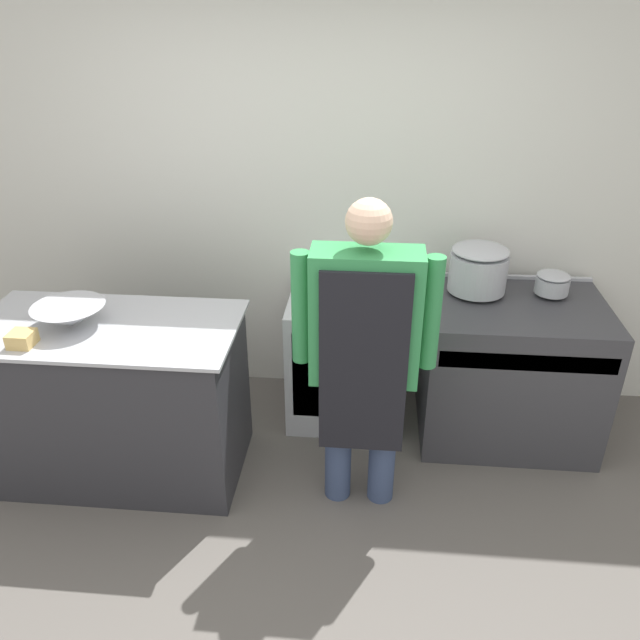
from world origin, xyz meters
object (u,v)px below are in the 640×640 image
(person_cook, at_px, (364,344))
(sauce_pot, at_px, (552,283))
(plastic_tub, at_px, (22,339))
(mixing_bowl, at_px, (70,316))
(stock_pot, at_px, (478,268))
(fridge_unit, at_px, (343,357))
(stove, at_px, (508,369))

(person_cook, relative_size, sauce_pot, 8.65)
(plastic_tub, distance_m, sauce_pot, 2.88)
(person_cook, height_order, mixing_bowl, person_cook)
(stock_pot, bearing_deg, person_cook, -127.92)
(plastic_tub, bearing_deg, sauce_pot, 18.65)
(fridge_unit, xyz_separation_m, sauce_pot, (1.21, 0.04, 0.55))
(fridge_unit, height_order, mixing_bowl, mixing_bowl)
(plastic_tub, bearing_deg, stock_pot, 21.86)
(fridge_unit, bearing_deg, sauce_pot, 1.77)
(plastic_tub, bearing_deg, person_cook, 3.53)
(mixing_bowl, xyz_separation_m, plastic_tub, (-0.15, -0.21, -0.02))
(plastic_tub, relative_size, sauce_pot, 0.60)
(stove, xyz_separation_m, stock_pot, (-0.23, 0.14, 0.59))
(stove, bearing_deg, mixing_bowl, -166.47)
(stove, height_order, plastic_tub, plastic_tub)
(fridge_unit, bearing_deg, mixing_bowl, -153.95)
(stove, height_order, fridge_unit, stove)
(fridge_unit, relative_size, mixing_bowl, 2.21)
(stove, relative_size, stock_pot, 3.04)
(person_cook, bearing_deg, fridge_unit, 100.08)
(stove, distance_m, person_cook, 1.22)
(fridge_unit, bearing_deg, person_cook, -79.92)
(fridge_unit, bearing_deg, stove, -5.56)
(fridge_unit, distance_m, person_cook, 0.97)
(sauce_pot, bearing_deg, mixing_bowl, -164.67)
(plastic_tub, bearing_deg, fridge_unit, 30.20)
(person_cook, distance_m, stock_pot, 1.04)
(person_cook, bearing_deg, sauce_pot, 37.40)
(fridge_unit, bearing_deg, plastic_tub, -149.80)
(stove, height_order, person_cook, person_cook)
(mixing_bowl, bearing_deg, plastic_tub, -124.63)
(plastic_tub, height_order, sauce_pot, sauce_pot)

